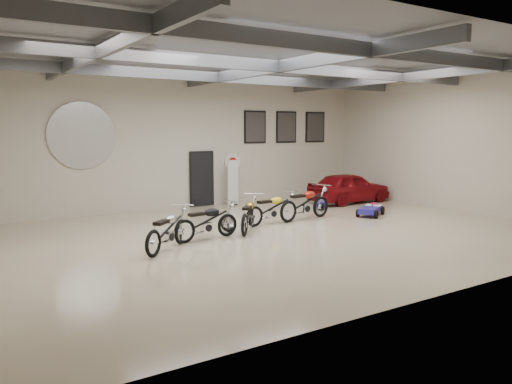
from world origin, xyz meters
TOP-DOWN VIEW (x-y plane):
  - floor at (0.00, 0.00)m, footprint 16.00×12.00m
  - ceiling at (0.00, 0.00)m, footprint 16.00×12.00m
  - back_wall at (0.00, 6.00)m, footprint 16.00×0.02m
  - right_wall at (8.00, 0.00)m, footprint 0.02×12.00m
  - ceiling_beams at (0.00, 0.00)m, footprint 15.80×11.80m
  - door at (0.50, 5.95)m, footprint 0.92×0.08m
  - logo_plaque at (-4.00, 5.95)m, footprint 2.30×0.06m
  - poster_left at (3.00, 5.96)m, footprint 1.05×0.08m
  - poster_mid at (4.60, 5.96)m, footprint 1.05×0.08m
  - poster_right at (6.20, 5.96)m, footprint 1.05×0.08m
  - oil_sign at (1.90, 5.95)m, footprint 0.72×0.10m
  - banner_stand at (1.66, 5.50)m, footprint 0.52×0.26m
  - motorcycle_silver at (-3.46, -0.11)m, footprint 2.01×1.79m
  - motorcycle_black at (-2.10, 0.45)m, footprint 2.05×0.84m
  - motorcycle_gold at (-0.53, 0.76)m, footprint 1.84×1.93m
  - motorcycle_yellow at (0.70, 1.35)m, footprint 2.05×0.80m
  - motorcycle_red at (2.07, 1.39)m, footprint 2.30×0.99m
  - go_kart at (4.59, 0.80)m, footprint 1.75×1.42m
  - vintage_car at (6.00, 3.47)m, footprint 1.56×3.71m

SIDE VIEW (x-z plane):
  - floor at x=0.00m, z-range -0.01..0.01m
  - go_kart at x=4.59m, z-range 0.00..0.58m
  - motorcycle_black at x=-2.10m, z-range 0.00..1.04m
  - motorcycle_yellow at x=0.70m, z-range 0.00..1.04m
  - motorcycle_gold at x=-0.53m, z-range 0.00..1.06m
  - motorcycle_silver at x=-3.46m, z-range 0.00..1.07m
  - motorcycle_red at x=2.07m, z-range 0.00..1.15m
  - vintage_car at x=6.00m, z-range 0.00..1.26m
  - banner_stand at x=1.66m, z-range 0.00..1.82m
  - door at x=0.50m, z-range 0.00..2.10m
  - oil_sign at x=1.90m, z-range 1.34..2.06m
  - back_wall at x=0.00m, z-range 0.00..5.00m
  - right_wall at x=8.00m, z-range 0.00..5.00m
  - logo_plaque at x=-4.00m, z-range 2.22..3.38m
  - poster_left at x=3.00m, z-range 2.42..3.78m
  - poster_mid at x=4.60m, z-range 2.42..3.78m
  - poster_right at x=6.20m, z-range 2.42..3.78m
  - ceiling_beams at x=0.00m, z-range 4.59..4.91m
  - ceiling at x=0.00m, z-range 5.00..5.00m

